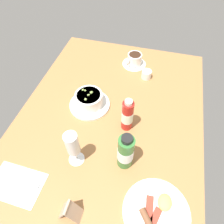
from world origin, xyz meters
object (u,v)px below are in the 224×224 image
Objects in this scene: creamer_jug at (146,74)px; sauce_bottle_green at (126,152)px; cutlery_setting at (17,184)px; sauce_bottle_red at (127,115)px; menu_card at (70,211)px; porridge_bowl at (89,100)px; breakfast_plate at (156,212)px; wine_glass at (72,145)px; coffee_cup at (134,60)px.

sauce_bottle_green is (51.21, -0.41, 6.25)cm from creamer_jug.
cutlery_setting is 1.16× the size of sauce_bottle_red.
cutlery_setting is at bearing -100.23° from menu_card.
menu_card reaches higher than porridge_bowl.
sauce_bottle_green is (16.96, 2.95, 0.60)cm from sauce_bottle_red.
cutlery_setting is 41.58cm from sauce_bottle_green.
cutlery_setting is 0.87× the size of breakfast_plate.
porridge_bowl reaches higher than creamer_jug.
sauce_bottle_green reaches higher than wine_glass.
creamer_jug is at bearing 174.40° from sauce_bottle_red.
sauce_bottle_red is at bearing 6.57° from coffee_cup.
sauce_bottle_green is at bearing -136.48° from breakfast_plate.
porridge_bowl is at bearing -137.15° from sauce_bottle_green.
coffee_cup is 61.38cm from sauce_bottle_green.
menu_card is at bearing -10.32° from creamer_jug.
creamer_jug reaches higher than cutlery_setting.
porridge_bowl is at bearing -168.53° from menu_card.
menu_card is (39.84, -10.13, -3.25)cm from sauce_bottle_red.
wine_glass is at bearing -109.24° from breakfast_plate.
creamer_jug is 0.64× the size of menu_card.
sauce_bottle_red reaches higher than menu_card.
cutlery_setting is (43.16, -13.51, -3.42)cm from porridge_bowl.
menu_card is (47.33, 9.61, 1.06)cm from porridge_bowl.
porridge_bowl is 54.19cm from breakfast_plate.
breakfast_plate is (75.67, 22.28, -2.15)cm from coffee_cup.
coffee_cup reaches higher than creamer_jug.
creamer_jug is (9.40, 8.38, -0.77)cm from coffee_cup.
coffee_cup reaches higher than cutlery_setting.
sauce_bottle_red is 0.75× the size of breakfast_plate.
breakfast_plate is (66.28, 13.89, -1.38)cm from creamer_jug.
sauce_bottle_green is at bearing 117.34° from cutlery_setting.
wine_glass is at bearing 8.11° from porridge_bowl.
cutlery_setting is at bearing -27.63° from creamer_jug.
breakfast_plate is at bearing 105.93° from menu_card.
wine_glass reaches higher than porridge_bowl.
menu_card is at bearing -3.50° from coffee_cup.
coffee_cup is at bearing -163.60° from breakfast_plate.
wine_glass is 36.46cm from breakfast_plate.
wine_glass is 0.93× the size of sauce_bottle_green.
sauce_bottle_green reaches higher than breakfast_plate.
wine_glass is at bearing -19.23° from creamer_jug.
wine_glass is 21.19cm from menu_card.
cutlery_setting is 23.91cm from menu_card.
sauce_bottle_red is at bearing 142.49° from wine_glass.
cutlery_setting is 2.07× the size of menu_card.
sauce_bottle_red reaches higher than coffee_cup.
porridge_bowl is 1.11× the size of wine_glass.
coffee_cup is 78.91cm from breakfast_plate.
sauce_bottle_red is (-20.51, 15.74, -3.37)cm from wine_glass.
cutlery_setting is 49.36cm from sauce_bottle_red.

